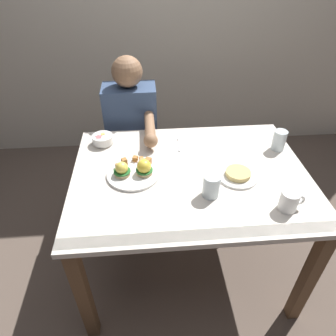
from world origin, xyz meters
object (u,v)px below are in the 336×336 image
object	(u,v)px
fruit_bowl	(103,139)
diner_person	(132,130)
fork	(179,143)
coffee_mug	(290,200)
water_glass_far	(279,142)
side_plate	(238,175)
eggs_benedict_plate	(134,171)
water_glass_near	(211,187)
dining_table	(190,189)

from	to	relation	value
fruit_bowl	diner_person	distance (m)	0.35
fork	coffee_mug	bearing A→B (deg)	-53.68
water_glass_far	side_plate	distance (m)	0.37
eggs_benedict_plate	water_glass_near	distance (m)	0.40
coffee_mug	water_glass_far	xyz separation A→B (m)	(0.13, 0.46, -0.00)
dining_table	fruit_bowl	size ratio (longest dim) A/B	10.00
dining_table	coffee_mug	xyz separation A→B (m)	(0.39, -0.29, 0.16)
coffee_mug	fork	size ratio (longest dim) A/B	0.71
diner_person	side_plate	bearing A→B (deg)	-50.44
eggs_benedict_plate	coffee_mug	world-z (taller)	coffee_mug
eggs_benedict_plate	side_plate	xyz separation A→B (m)	(0.52, -0.06, -0.01)
dining_table	diner_person	size ratio (longest dim) A/B	1.05
eggs_benedict_plate	diner_person	xyz separation A→B (m)	(-0.02, 0.59, -0.12)
water_glass_near	water_glass_far	xyz separation A→B (m)	(0.45, 0.35, -0.00)
fork	water_glass_far	distance (m)	0.56
fork	side_plate	bearing A→B (deg)	-52.30
water_glass_far	side_plate	bearing A→B (deg)	-141.91
side_plate	diner_person	world-z (taller)	diner_person
diner_person	dining_table	bearing A→B (deg)	-62.81
dining_table	side_plate	size ratio (longest dim) A/B	6.00
coffee_mug	water_glass_near	size ratio (longest dim) A/B	1.00
fork	diner_person	distance (m)	0.44
fork	dining_table	bearing A→B (deg)	-84.63
coffee_mug	fruit_bowl	bearing A→B (deg)	145.10
fork	side_plate	distance (m)	0.42
eggs_benedict_plate	diner_person	world-z (taller)	diner_person
fruit_bowl	diner_person	world-z (taller)	diner_person
water_glass_near	water_glass_far	bearing A→B (deg)	37.45
water_glass_near	coffee_mug	bearing A→B (deg)	-19.95
coffee_mug	side_plate	size ratio (longest dim) A/B	0.56
water_glass_near	diner_person	world-z (taller)	diner_person
eggs_benedict_plate	fork	xyz separation A→B (m)	(0.26, 0.27, -0.02)
coffee_mug	water_glass_far	world-z (taller)	water_glass_far
dining_table	fork	world-z (taller)	fork
dining_table	coffee_mug	size ratio (longest dim) A/B	10.76
coffee_mug	diner_person	distance (m)	1.14
coffee_mug	fork	bearing A→B (deg)	126.32
coffee_mug	diner_person	world-z (taller)	diner_person
fork	diner_person	bearing A→B (deg)	131.39
fork	water_glass_near	xyz separation A→B (m)	(0.10, -0.45, 0.05)
dining_table	side_plate	distance (m)	0.26
water_glass_near	diner_person	xyz separation A→B (m)	(-0.38, 0.77, -0.14)
eggs_benedict_plate	side_plate	size ratio (longest dim) A/B	1.35
coffee_mug	diner_person	bearing A→B (deg)	128.23
fork	diner_person	size ratio (longest dim) A/B	0.14
dining_table	coffee_mug	bearing A→B (deg)	-36.25
fruit_bowl	fork	world-z (taller)	fruit_bowl
water_glass_far	side_plate	size ratio (longest dim) A/B	0.58
coffee_mug	fork	xyz separation A→B (m)	(-0.42, 0.57, -0.05)
fork	side_plate	size ratio (longest dim) A/B	0.78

